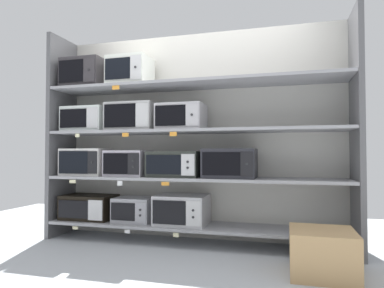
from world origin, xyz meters
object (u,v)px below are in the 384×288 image
object	(u,v)px
microwave_0	(89,207)
microwave_5	(175,164)
microwave_7	(87,120)
microwave_6	(230,163)
microwave_11	(130,72)
microwave_4	(129,163)
microwave_8	(133,117)
microwave_9	(182,117)
microwave_3	(87,162)
microwave_1	(135,209)
microwave_10	(87,75)
microwave_2	(182,210)
shipping_carton	(323,253)

from	to	relation	value
microwave_0	microwave_5	world-z (taller)	microwave_5
microwave_7	microwave_6	bearing A→B (deg)	-0.01
microwave_5	microwave_11	bearing A→B (deg)	179.99
microwave_0	microwave_4	distance (m)	0.70
microwave_8	microwave_7	bearing A→B (deg)	179.97
microwave_0	microwave_4	world-z (taller)	microwave_4
microwave_4	microwave_6	size ratio (longest dim) A/B	0.84
microwave_4	microwave_9	bearing A→B (deg)	0.01
microwave_7	microwave_0	bearing A→B (deg)	0.12
microwave_3	microwave_7	xyz separation A→B (m)	(0.00, 0.00, 0.49)
microwave_9	microwave_1	bearing A→B (deg)	179.98
microwave_1	microwave_10	xyz separation A→B (m)	(-0.61, -0.00, 1.53)
microwave_9	microwave_10	distance (m)	1.27
microwave_1	microwave_6	size ratio (longest dim) A/B	0.81
microwave_1	microwave_5	xyz separation A→B (m)	(0.47, -0.00, 0.50)
microwave_2	microwave_9	distance (m)	0.98
microwave_0	microwave_4	bearing A→B (deg)	-0.04
microwave_10	microwave_2	bearing A→B (deg)	-0.01
microwave_2	shipping_carton	bearing A→B (deg)	-25.52
microwave_6	microwave_7	world-z (taller)	microwave_7
microwave_2	microwave_5	distance (m)	0.49
microwave_7	microwave_8	xyz separation A→B (m)	(0.57, -0.00, 0.01)
microwave_8	microwave_9	bearing A→B (deg)	0.01
microwave_2	shipping_carton	size ratio (longest dim) A/B	1.10
microwave_1	microwave_2	xyz separation A→B (m)	(0.55, -0.00, 0.02)
microwave_3	microwave_11	distance (m)	1.14
microwave_3	microwave_7	world-z (taller)	microwave_7
microwave_10	microwave_8	bearing A→B (deg)	-0.02
microwave_2	microwave_8	bearing A→B (deg)	-179.99
microwave_2	microwave_4	world-z (taller)	microwave_4
microwave_5	shipping_carton	bearing A→B (deg)	-24.34
microwave_1	microwave_10	bearing A→B (deg)	-179.99
microwave_6	microwave_7	bearing A→B (deg)	179.99
microwave_2	shipping_carton	world-z (taller)	microwave_2
microwave_3	microwave_9	xyz separation A→B (m)	(1.14, 0.00, 0.48)
microwave_7	microwave_3	bearing A→B (deg)	-121.99
microwave_3	microwave_6	xyz separation A→B (m)	(1.66, 0.00, -0.00)
microwave_2	microwave_11	distance (m)	1.62
microwave_4	microwave_7	xyz separation A→B (m)	(-0.52, 0.00, 0.50)
microwave_11	microwave_9	bearing A→B (deg)	-0.03
microwave_3	microwave_10	distance (m)	1.01
microwave_9	microwave_11	size ratio (longest dim) A/B	1.10
microwave_6	microwave_10	world-z (taller)	microwave_10
microwave_1	microwave_10	distance (m)	1.65
microwave_5	microwave_7	bearing A→B (deg)	180.00
microwave_1	microwave_9	xyz separation A→B (m)	(0.54, -0.00, 1.00)
microwave_6	shipping_carton	distance (m)	1.24
microwave_2	microwave_10	distance (m)	1.90
microwave_4	microwave_3	bearing A→B (deg)	-179.98
microwave_0	microwave_3	world-z (taller)	microwave_3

